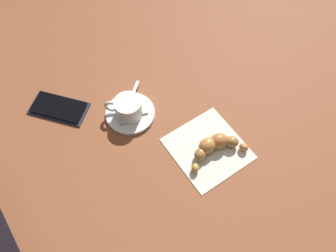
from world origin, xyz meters
TOP-DOWN VIEW (x-y plane):
  - ground_plane at (0.00, 0.00)m, footprint 1.80×1.80m
  - saucer at (0.10, 0.04)m, footprint 0.13×0.13m
  - espresso_cup at (0.10, 0.05)m, footprint 0.08×0.08m
  - teaspoon at (0.11, 0.04)m, footprint 0.09×0.13m
  - sugar_packet at (0.09, 0.01)m, footprint 0.06×0.04m
  - napkin at (-0.11, -0.03)m, footprint 0.20×0.20m
  - croissant at (-0.12, -0.04)m, footprint 0.09×0.15m
  - cell_phone at (0.24, 0.17)m, footprint 0.17×0.14m

SIDE VIEW (x-z plane):
  - ground_plane at x=0.00m, z-range 0.00..0.00m
  - napkin at x=-0.11m, z-range 0.00..0.00m
  - cell_phone at x=0.24m, z-range 0.00..0.01m
  - saucer at x=0.10m, z-range 0.00..0.01m
  - teaspoon at x=0.11m, z-range 0.01..0.02m
  - sugar_packet at x=0.09m, z-range 0.01..0.02m
  - croissant at x=-0.12m, z-range 0.00..0.04m
  - espresso_cup at x=0.10m, z-range 0.01..0.06m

